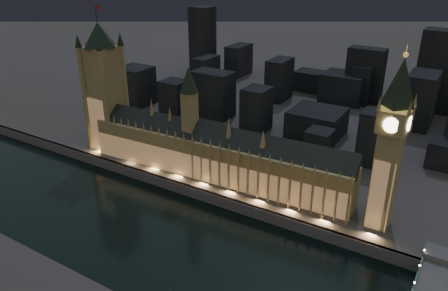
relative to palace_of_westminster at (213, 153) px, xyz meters
The scene contains 7 objects.
ground_plane 67.68m from the palace_of_westminster, 82.13° to the right, with size 2000.00×2000.00×0.00m, color black.
north_bank 458.89m from the palace_of_westminster, 88.93° to the left, with size 2000.00×960.00×8.00m, color #3E3C2F.
embankment_wall 31.68m from the palace_of_westminster, 67.63° to the right, with size 2000.00×2.50×8.00m, color #4E4F47.
palace_of_westminster is the anchor object (origin of this frame).
victoria_tower 108.15m from the palace_of_westminster, behind, with size 31.68×31.68×112.81m.
elizabeth_tower 123.52m from the palace_of_westminster, ahead, with size 18.00×18.00×106.47m.
city_backdrop 191.47m from the palace_of_westminster, 76.92° to the left, with size 440.74×215.63×85.03m.
Camera 1 is at (144.63, -171.99, 157.39)m, focal length 35.00 mm.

